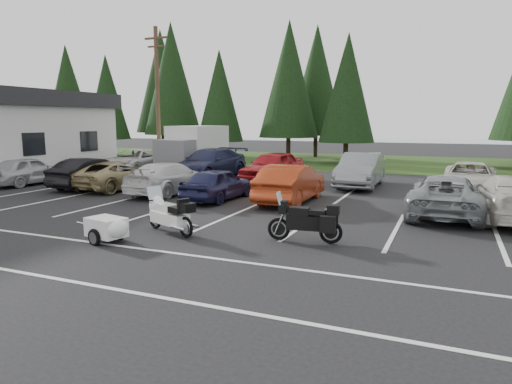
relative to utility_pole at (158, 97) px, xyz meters
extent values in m
plane|color=black|center=(10.00, -12.00, -4.70)|extent=(120.00, 120.00, 0.00)
cube|color=#243B13|center=(10.00, 12.00, -4.69)|extent=(80.00, 16.00, 0.01)
cube|color=slate|center=(14.00, 43.00, -4.70)|extent=(70.00, 50.00, 0.02)
cylinder|color=#473321|center=(0.00, 0.00, -0.20)|extent=(0.26, 0.26, 9.00)
cube|color=#473321|center=(0.00, 0.00, 3.60)|extent=(1.60, 0.12, 0.12)
cube|color=#473321|center=(0.00, 0.00, 3.10)|extent=(1.20, 0.10, 0.10)
cube|color=silver|center=(10.00, -10.00, -4.69)|extent=(32.00, 16.00, 0.01)
cylinder|color=#332316|center=(-18.00, 10.50, -3.45)|extent=(0.36, 0.36, 2.50)
cone|color=black|center=(-18.00, 10.50, 1.54)|extent=(4.58, 4.58, 8.84)
cylinder|color=#332316|center=(-12.00, 9.20, -3.62)|extent=(0.36, 0.36, 2.16)
cone|color=black|center=(-12.00, 9.20, 0.70)|extent=(3.96, 3.96, 7.65)
cylinder|color=#332316|center=(-6.00, 10.80, -3.31)|extent=(0.36, 0.36, 2.78)
cone|color=black|center=(-6.00, 10.80, 2.26)|extent=(5.10, 5.10, 9.86)
cylinder|color=#332316|center=(-0.50, 9.40, -3.64)|extent=(0.36, 0.36, 2.11)
cone|color=black|center=(-0.50, 9.40, 0.58)|extent=(3.87, 3.87, 7.48)
cylinder|color=#332316|center=(5.00, 10.90, -3.39)|extent=(0.36, 0.36, 2.62)
cone|color=black|center=(5.00, 10.90, 1.84)|extent=(4.80, 4.80, 9.27)
cylinder|color=#332316|center=(10.00, 9.60, -3.57)|extent=(0.36, 0.36, 2.26)
cone|color=black|center=(10.00, 9.60, 0.94)|extent=(4.14, 4.14, 7.99)
cylinder|color=#332316|center=(-10.00, 15.00, -3.26)|extent=(0.36, 0.36, 2.88)
cone|color=black|center=(-10.00, 15.00, 2.50)|extent=(5.28, 5.28, 10.20)
cylinder|color=#332316|center=(6.00, 15.50, -3.34)|extent=(0.36, 0.36, 2.71)
cone|color=black|center=(6.00, 15.50, 2.08)|extent=(4.97, 4.97, 9.61)
imported|color=silver|center=(-2.41, -7.94, -3.98)|extent=(1.80, 4.24, 1.43)
imported|color=black|center=(1.39, -7.57, -3.97)|extent=(1.64, 4.43, 1.45)
imported|color=#958456|center=(2.80, -7.33, -4.03)|extent=(2.39, 4.86, 1.33)
imported|color=silver|center=(5.85, -7.64, -4.00)|extent=(2.14, 4.89, 1.40)
imported|color=#1A1C41|center=(8.60, -8.29, -4.04)|extent=(1.74, 3.96, 1.33)
imported|color=#9E3114|center=(11.50, -7.59, -3.94)|extent=(1.64, 4.60, 1.51)
imported|color=gray|center=(17.19, -8.05, -4.00)|extent=(2.35, 5.02, 1.39)
imported|color=silver|center=(-0.66, -1.64, -3.94)|extent=(2.69, 5.51, 1.51)
imported|color=#161A39|center=(4.69, -1.92, -3.87)|extent=(2.76, 5.85, 1.65)
imported|color=maroon|center=(8.67, -2.24, -3.88)|extent=(2.43, 4.99, 1.64)
imported|color=slate|center=(13.25, -2.13, -3.87)|extent=(1.79, 5.01, 1.65)
imported|color=beige|center=(18.12, -2.15, -4.02)|extent=(2.44, 4.99, 1.36)
camera|label=1|loc=(17.25, -24.59, -1.53)|focal=32.00mm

